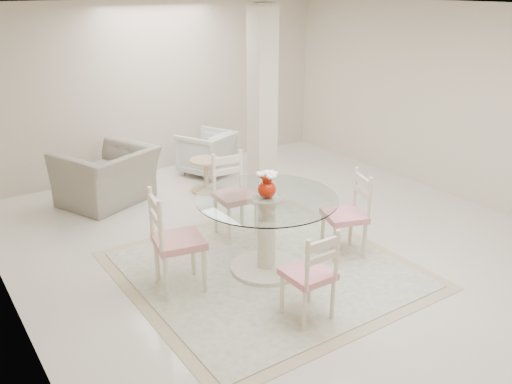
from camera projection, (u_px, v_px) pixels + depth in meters
ground at (289, 245)px, 6.46m from camera, size 7.00×7.00×0.00m
room_shell at (293, 90)px, 5.79m from camera, size 6.02×7.02×2.71m
column at (262, 109)px, 7.24m from camera, size 0.30×0.30×2.70m
area_rug at (266, 269)px, 5.90m from camera, size 2.91×2.91×0.02m
dining_table at (267, 234)px, 5.74m from camera, size 1.48×1.48×0.85m
red_vase at (267, 184)px, 5.54m from camera, size 0.22×0.21×0.29m
dining_chair_east at (351, 208)px, 6.05m from camera, size 0.55×0.55×1.08m
dining_chair_north at (233, 189)px, 6.56m from camera, size 0.48×0.48×1.12m
dining_chair_west at (171, 234)px, 5.31m from camera, size 0.55×0.55×1.18m
dining_chair_south at (313, 269)px, 4.84m from camera, size 0.41×0.41×1.01m
recliner_taupe at (107, 176)px, 7.59m from camera, size 1.52×1.44×0.78m
armchair_white at (207, 153)px, 8.77m from camera, size 1.00×1.01×0.70m
side_table at (206, 177)px, 8.05m from camera, size 0.48×0.48×0.50m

